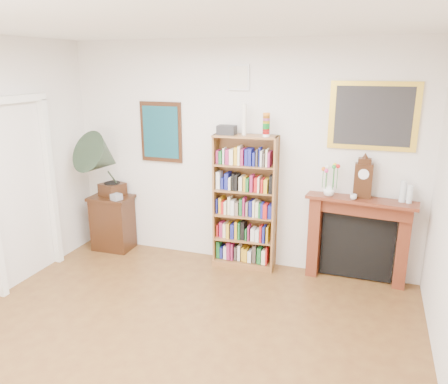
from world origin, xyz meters
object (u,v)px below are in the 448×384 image
at_px(bottle_left, 403,191).
at_px(fireplace, 358,233).
at_px(mantel_clock, 363,179).
at_px(flower_vase, 329,190).
at_px(bottle_right, 410,194).
at_px(bookshelf, 245,195).
at_px(cd_stack, 116,197).
at_px(teacup, 353,197).
at_px(gramophone, 103,161).
at_px(side_cabinet, 113,223).

bearing_deg(bottle_left, fireplace, 175.94).
xyz_separation_m(mantel_clock, flower_vase, (-0.36, -0.05, -0.15)).
xyz_separation_m(flower_vase, bottle_right, (0.86, 0.00, 0.03)).
relative_size(bookshelf, cd_stack, 16.21).
bearing_deg(cd_stack, teacup, 2.32).
relative_size(gramophone, bottle_left, 3.87).
bearing_deg(bottle_right, bottle_left, 161.32).
distance_m(bookshelf, bottle_right, 1.88).
xyz_separation_m(fireplace, mantel_clock, (0.00, -0.01, 0.65)).
bearing_deg(bottle_left, teacup, -170.39).
relative_size(flower_vase, bottle_left, 0.58).
bearing_deg(flower_vase, bottle_right, 0.31).
xyz_separation_m(bookshelf, bottle_left, (1.80, 0.04, 0.21)).
height_order(cd_stack, teacup, teacup).
height_order(side_cabinet, gramophone, gramophone).
bearing_deg(gramophone, bookshelf, 22.83).
xyz_separation_m(side_cabinet, cd_stack, (0.16, -0.11, 0.42)).
bearing_deg(side_cabinet, flower_vase, -0.17).
bearing_deg(gramophone, side_cabinet, 108.57).
xyz_separation_m(fireplace, flower_vase, (-0.36, -0.06, 0.50)).
distance_m(fireplace, mantel_clock, 0.65).
xyz_separation_m(side_cabinet, flower_vase, (2.90, 0.07, 0.72)).
distance_m(side_cabinet, gramophone, 0.91).
bearing_deg(flower_vase, bookshelf, -179.54).
relative_size(gramophone, cd_stack, 7.73).
bearing_deg(teacup, cd_stack, -177.68).
height_order(bookshelf, teacup, bookshelf).
height_order(bookshelf, side_cabinet, bookshelf).
height_order(side_cabinet, mantel_clock, mantel_clock).
bearing_deg(bottle_left, flower_vase, -177.93).
relative_size(cd_stack, flower_vase, 0.86).
height_order(flower_vase, bottle_right, bottle_right).
relative_size(bookshelf, side_cabinet, 2.55).
bearing_deg(flower_vase, teacup, -11.87).
distance_m(gramophone, mantel_clock, 3.26).
xyz_separation_m(cd_stack, mantel_clock, (3.10, 0.23, 0.45)).
bearing_deg(bottle_left, bottle_right, -18.68).
distance_m(mantel_clock, flower_vase, 0.40).
distance_m(bookshelf, mantel_clock, 1.41).
xyz_separation_m(side_cabinet, mantel_clock, (3.26, 0.12, 0.87)).
height_order(cd_stack, bottle_right, bottle_right).
xyz_separation_m(gramophone, mantel_clock, (3.26, 0.23, -0.03)).
xyz_separation_m(cd_stack, bottle_right, (3.60, 0.18, 0.33)).
relative_size(bookshelf, mantel_clock, 4.24).
bearing_deg(bookshelf, side_cabinet, 177.65).
height_order(bookshelf, cd_stack, bookshelf).
relative_size(side_cabinet, cd_stack, 6.36).
xyz_separation_m(bookshelf, side_cabinet, (-1.88, -0.06, -0.56)).
relative_size(fireplace, flower_vase, 8.96).
xyz_separation_m(mantel_clock, bottle_left, (0.43, -0.02, -0.10)).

